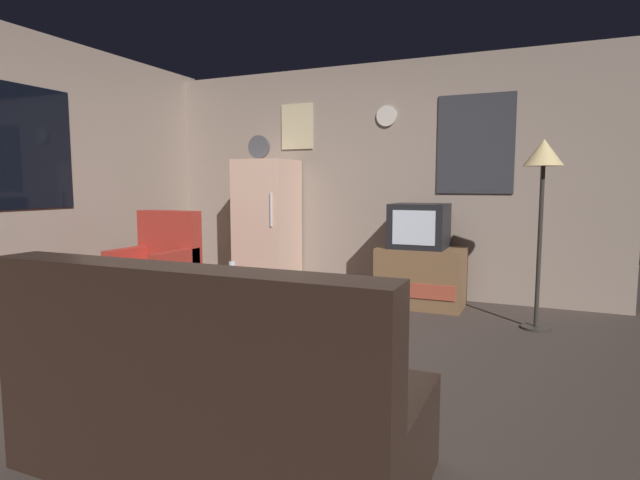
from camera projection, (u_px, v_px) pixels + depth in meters
name	position (u px, v px, depth m)	size (l,w,h in m)	color
ground_plane	(264.00, 358.00, 3.59)	(12.00, 12.00, 0.00)	#3D332D
wall_with_art	(373.00, 180.00, 5.68)	(5.20, 0.12, 2.54)	gray
wall_left_with_window	(10.00, 175.00, 4.47)	(0.12, 5.20, 2.60)	gray
fridge	(267.00, 225.00, 5.85)	(0.60, 0.62, 1.77)	beige
tv_stand	(421.00, 277.00, 5.10)	(0.84, 0.53, 0.59)	brown
crt_tv	(419.00, 226.00, 5.06)	(0.54, 0.51, 0.44)	black
standing_lamp	(543.00, 167.00, 4.17)	(0.32, 0.32, 1.59)	#332D28
coffee_table	(219.00, 309.00, 4.01)	(0.72, 0.72, 0.48)	brown
wine_glass	(232.00, 271.00, 3.93)	(0.05, 0.05, 0.15)	silver
mug_ceramic_white	(212.00, 273.00, 4.05)	(0.08, 0.08, 0.09)	silver
mug_ceramic_tan	(228.00, 272.00, 4.06)	(0.08, 0.08, 0.09)	tan
remote_control	(223.00, 279.00, 3.97)	(0.15, 0.04, 0.02)	black
armchair	(157.00, 275.00, 4.97)	(0.68, 0.68, 0.96)	#A52D23
couch	(214.00, 402.00, 2.12)	(1.70, 0.80, 0.92)	black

